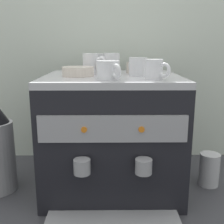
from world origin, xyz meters
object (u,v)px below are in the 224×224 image
espresso_machine (112,133)px  ceramic_cup_3 (137,67)px  ceramic_cup_4 (91,64)px  ceramic_cup_1 (109,70)px  ceramic_bowl_0 (78,72)px  ceramic_cup_0 (99,63)px  ceramic_cup_5 (155,69)px  ceramic_bowl_1 (138,68)px  ceramic_cup_2 (112,63)px  milk_pitcher (209,169)px

espresso_machine → ceramic_cup_3: size_ratio=5.45×
ceramic_cup_4 → ceramic_cup_3: bearing=-23.3°
ceramic_cup_1 → ceramic_bowl_0: size_ratio=0.88×
ceramic_cup_0 → ceramic_cup_3: 0.22m
ceramic_cup_3 → ceramic_cup_5: bearing=-69.7°
ceramic_cup_1 → ceramic_bowl_0: ceramic_cup_1 is taller
ceramic_bowl_1 → ceramic_cup_0: bearing=162.9°
espresso_machine → ceramic_cup_3: bearing=-2.1°
ceramic_cup_4 → ceramic_bowl_1: bearing=8.2°
espresso_machine → ceramic_bowl_1: bearing=42.7°
ceramic_cup_2 → espresso_machine: bearing=-89.2°
ceramic_cup_4 → ceramic_cup_0: bearing=69.4°
ceramic_bowl_1 → ceramic_cup_1: bearing=-117.7°
ceramic_bowl_1 → ceramic_cup_3: bearing=-97.5°
espresso_machine → ceramic_cup_1: ceramic_cup_1 is taller
ceramic_bowl_0 → ceramic_bowl_1: ceramic_bowl_1 is taller
ceramic_cup_0 → ceramic_bowl_0: bearing=-113.2°
espresso_machine → ceramic_cup_1: bearing=-95.6°
ceramic_cup_2 → ceramic_cup_5: size_ratio=1.27×
ceramic_cup_4 → milk_pitcher: size_ratio=0.73×
ceramic_cup_3 → ceramic_bowl_1: (0.01, 0.11, -0.01)m
ceramic_cup_2 → ceramic_bowl_0: ceramic_cup_2 is taller
ceramic_bowl_0 → ceramic_bowl_1: (0.24, 0.12, 0.00)m
ceramic_cup_3 → ceramic_cup_4: bearing=156.7°
ceramic_cup_3 → ceramic_bowl_1: 0.11m
espresso_machine → ceramic_cup_0: ceramic_cup_0 is taller
ceramic_cup_0 → ceramic_bowl_1: ceramic_cup_0 is taller
ceramic_cup_5 → ceramic_bowl_0: bearing=157.8°
ceramic_cup_3 → milk_pitcher: (0.32, 0.01, -0.44)m
ceramic_cup_1 → ceramic_cup_4: (-0.07, 0.21, 0.01)m
ceramic_cup_2 → ceramic_cup_3: (0.10, -0.08, -0.01)m
ceramic_cup_4 → ceramic_cup_5: size_ratio=1.22×
ceramic_cup_2 → ceramic_cup_3: bearing=-39.3°
ceramic_cup_3 → ceramic_cup_4: ceramic_cup_4 is taller
espresso_machine → ceramic_cup_4: (-0.09, 0.08, 0.28)m
espresso_machine → ceramic_bowl_1: (0.11, 0.10, 0.26)m
ceramic_cup_5 → ceramic_bowl_0: ceramic_cup_5 is taller
ceramic_cup_0 → ceramic_cup_5: (0.20, -0.29, -0.01)m
ceramic_bowl_0 → milk_pitcher: size_ratio=0.87×
ceramic_cup_3 → ceramic_bowl_0: ceramic_cup_3 is taller
ceramic_bowl_0 → ceramic_cup_5: bearing=-22.2°
espresso_machine → ceramic_cup_4: size_ratio=5.49×
ceramic_cup_4 → milk_pitcher: ceramic_cup_4 is taller
ceramic_cup_0 → ceramic_cup_3: (0.15, -0.16, -0.00)m
ceramic_cup_0 → espresso_machine: bearing=-70.4°
ceramic_cup_1 → milk_pitcher: size_ratio=0.76×
ceramic_cup_0 → ceramic_cup_4: (-0.03, -0.08, 0.00)m
ceramic_bowl_1 → ceramic_cup_4: bearing=-171.8°
espresso_machine → ceramic_bowl_0: size_ratio=4.57×
ceramic_cup_0 → ceramic_cup_3: size_ratio=0.96×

